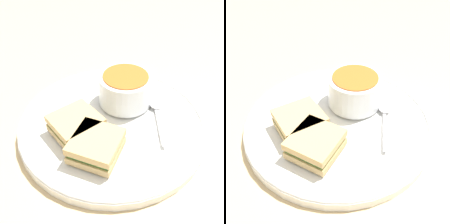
% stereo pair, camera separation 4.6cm
% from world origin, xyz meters
% --- Properties ---
extents(ground_plane, '(2.40, 2.40, 0.00)m').
position_xyz_m(ground_plane, '(0.00, 0.00, 0.00)').
color(ground_plane, '#D1B27F').
extents(plate, '(0.33, 0.33, 0.02)m').
position_xyz_m(plate, '(0.00, 0.00, 0.01)').
color(plate, white).
rests_on(plate, ground_plane).
extents(soup_bowl, '(0.10, 0.10, 0.06)m').
position_xyz_m(soup_bowl, '(0.05, 0.02, 0.05)').
color(soup_bowl, white).
rests_on(soup_bowl, plate).
extents(spoon, '(0.10, 0.10, 0.01)m').
position_xyz_m(spoon, '(0.08, -0.04, 0.02)').
color(spoon, silver).
rests_on(spoon, plate).
extents(sandwich_half_near, '(0.08, 0.08, 0.03)m').
position_xyz_m(sandwich_half_near, '(-0.07, 0.02, 0.04)').
color(sandwich_half_near, tan).
rests_on(sandwich_half_near, plate).
extents(sandwich_half_far, '(0.10, 0.09, 0.03)m').
position_xyz_m(sandwich_half_far, '(-0.07, -0.04, 0.04)').
color(sandwich_half_far, tan).
rests_on(sandwich_half_far, plate).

